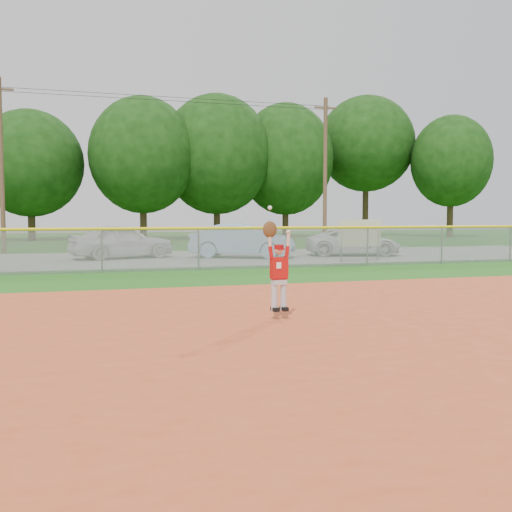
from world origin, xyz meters
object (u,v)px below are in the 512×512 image
(car_white_b, at_px, (353,242))
(car_white_a, at_px, (121,241))
(car_blue, at_px, (242,241))
(sponsor_sign, at_px, (360,234))
(ballplayer, at_px, (278,267))

(car_white_b, bearing_deg, car_white_a, 96.70)
(car_blue, bearing_deg, car_white_a, 104.82)
(car_white_a, relative_size, car_white_b, 1.01)
(car_white_b, xyz_separation_m, sponsor_sign, (-1.39, -3.46, 0.52))
(car_blue, distance_m, car_white_b, 5.51)
(car_blue, height_order, ballplayer, ballplayer)
(sponsor_sign, height_order, ballplayer, ballplayer)
(car_white_a, distance_m, sponsor_sign, 10.61)
(car_white_b, height_order, sponsor_sign, sponsor_sign)
(car_blue, bearing_deg, ballplayer, -165.96)
(car_white_a, distance_m, ballplayer, 16.62)
(sponsor_sign, bearing_deg, car_blue, 138.74)
(car_blue, bearing_deg, car_white_b, -64.93)
(car_white_b, bearing_deg, ballplayer, 162.95)
(car_white_a, xyz_separation_m, car_blue, (5.36, -1.13, -0.00))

